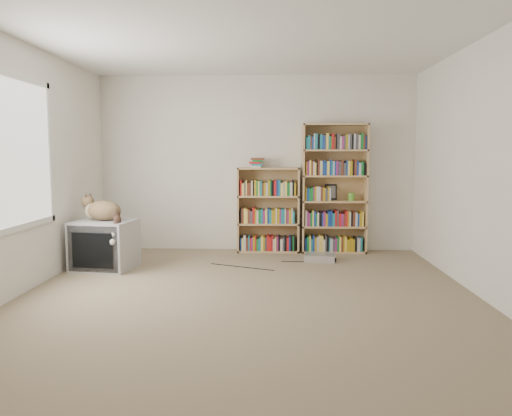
{
  "coord_description": "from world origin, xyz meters",
  "views": [
    {
      "loc": [
        0.25,
        -4.69,
        1.38
      ],
      "look_at": [
        0.04,
        1.0,
        0.77
      ],
      "focal_mm": 35.0,
      "sensor_mm": 36.0,
      "label": 1
    }
  ],
  "objects_px": {
    "crt_tv": "(105,245)",
    "cat": "(105,213)",
    "dvd_player": "(320,257)",
    "bookcase_short": "(268,213)",
    "bookcase_tall": "(334,192)"
  },
  "relations": [
    {
      "from": "crt_tv",
      "to": "cat",
      "type": "bearing_deg",
      "value": -42.62
    },
    {
      "from": "dvd_player",
      "to": "bookcase_short",
      "type": "bearing_deg",
      "value": 147.94
    },
    {
      "from": "crt_tv",
      "to": "dvd_player",
      "type": "distance_m",
      "value": 2.72
    },
    {
      "from": "cat",
      "to": "bookcase_short",
      "type": "height_order",
      "value": "bookcase_short"
    },
    {
      "from": "crt_tv",
      "to": "dvd_player",
      "type": "relative_size",
      "value": 1.93
    },
    {
      "from": "dvd_player",
      "to": "cat",
      "type": "bearing_deg",
      "value": -157.93
    },
    {
      "from": "cat",
      "to": "dvd_player",
      "type": "relative_size",
      "value": 1.61
    },
    {
      "from": "bookcase_tall",
      "to": "bookcase_short",
      "type": "xyz_separation_m",
      "value": [
        -0.93,
        0.0,
        -0.31
      ]
    },
    {
      "from": "crt_tv",
      "to": "dvd_player",
      "type": "bearing_deg",
      "value": 19.35
    },
    {
      "from": "bookcase_short",
      "to": "bookcase_tall",
      "type": "bearing_deg",
      "value": -0.07
    },
    {
      "from": "cat",
      "to": "dvd_player",
      "type": "height_order",
      "value": "cat"
    },
    {
      "from": "bookcase_tall",
      "to": "dvd_player",
      "type": "height_order",
      "value": "bookcase_tall"
    },
    {
      "from": "bookcase_short",
      "to": "dvd_player",
      "type": "height_order",
      "value": "bookcase_short"
    },
    {
      "from": "cat",
      "to": "bookcase_tall",
      "type": "distance_m",
      "value": 3.12
    },
    {
      "from": "cat",
      "to": "bookcase_short",
      "type": "bearing_deg",
      "value": 45.0
    }
  ]
}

